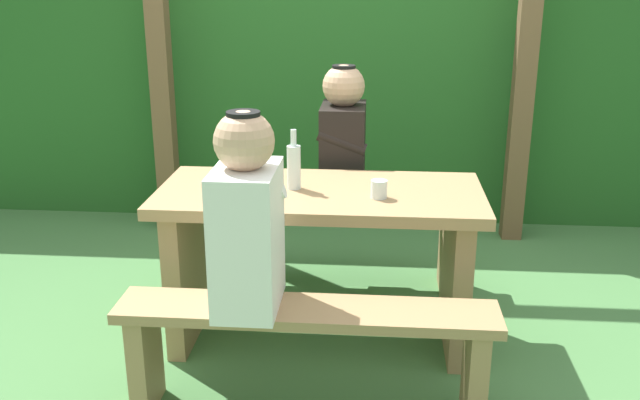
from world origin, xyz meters
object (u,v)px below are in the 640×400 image
bench_near (307,338)px  bottle_left (294,166)px  drinking_glass (379,189)px  picnic_table (320,238)px  bench_far (329,227)px  person_black_coat (343,142)px  person_white_shirt (247,219)px

bench_near → bottle_left: size_ratio=5.39×
bench_near → drinking_glass: (0.25, 0.50, 0.43)m
picnic_table → bench_far: 0.61m
person_black_coat → bench_near: bearing=-93.3°
person_white_shirt → bottle_left: 0.60m
bench_far → drinking_glass: 0.84m
person_black_coat → bottle_left: size_ratio=2.77×
picnic_table → bench_far: bearing=90.0°
picnic_table → person_white_shirt: bearing=-109.6°
picnic_table → drinking_glass: (0.25, -0.09, 0.26)m
bench_near → drinking_glass: 0.70m
person_black_coat → person_white_shirt: bearing=-103.3°
person_white_shirt → bench_near: bearing=-0.9°
bench_near → picnic_table: bearing=90.0°
bench_near → person_black_coat: person_black_coat is taller
bench_near → bottle_left: bottle_left is taller
drinking_glass → bottle_left: (-0.37, 0.10, 0.06)m
bench_far → bottle_left: bearing=-101.0°
picnic_table → bench_far: (0.00, 0.59, -0.16)m
picnic_table → person_white_shirt: 0.69m
bench_near → person_white_shirt: (-0.21, 0.00, 0.46)m
picnic_table → person_black_coat: (0.07, 0.59, 0.29)m
picnic_table → bench_far: size_ratio=1.00×
picnic_table → person_black_coat: size_ratio=1.95×
picnic_table → drinking_glass: bearing=-20.1°
bench_near → drinking_glass: bearing=63.0°
person_white_shirt → bottle_left: person_white_shirt is taller
person_black_coat → bottle_left: person_black_coat is taller
picnic_table → person_black_coat: bearing=83.4°
person_white_shirt → drinking_glass: size_ratio=9.47×
person_white_shirt → drinking_glass: person_white_shirt is taller
bench_far → person_white_shirt: person_white_shirt is taller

